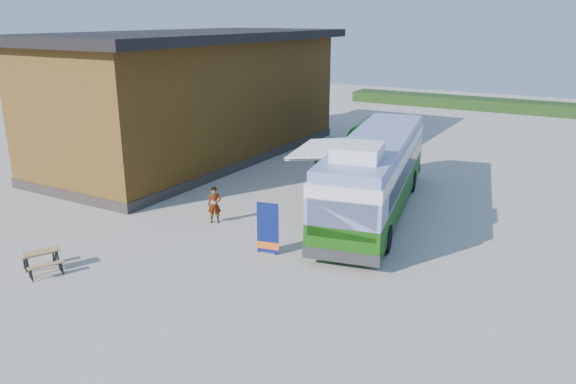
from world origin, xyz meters
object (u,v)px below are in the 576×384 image
Objects in this scene: bus at (375,172)px; person_b at (317,159)px; slurry_tanker at (367,134)px; person_a at (214,205)px; picnic_table at (42,257)px; banner at (268,233)px.

person_b is at bearing 127.69° from bus.
slurry_tanker is (0.41, 6.05, 0.37)m from person_b.
bus is at bearing 8.46° from person_a.
picnic_table is at bearing -139.59° from person_a.
banner is 7.79m from picnic_table.
slurry_tanker is at bearing 106.65° from picnic_table.
bus is at bearing -76.75° from slurry_tanker.
bus is 11.43m from slurry_tanker.
banner reaches higher than person_a.
bus is 7.87× the size of picnic_table.
banner reaches higher than person_b.
bus is 6.78m from person_b.
person_a is 0.90× the size of person_b.
banner is 1.18× the size of picnic_table.
picnic_table is 15.87m from person_b.
person_a reaches higher than picnic_table.
person_a is (-5.32, -4.53, -1.09)m from bus.
bus reaches higher than person_a.
slurry_tanker reaches higher than person_b.
banner is at bearing 72.28° from person_b.
slurry_tanker is (-4.68, 10.41, -0.64)m from bus.
picnic_table is (-5.83, -5.17, -0.25)m from banner.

